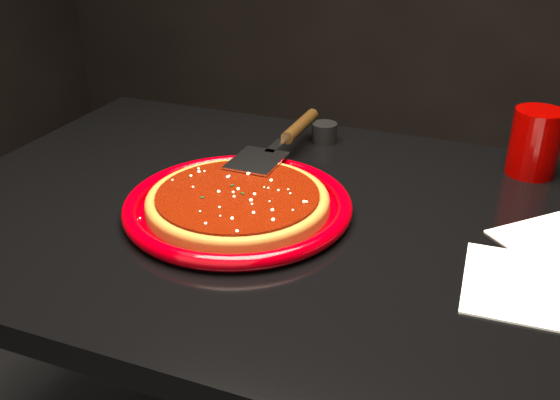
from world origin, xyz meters
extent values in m
cube|color=black|center=(0.00, 0.00, 0.38)|extent=(1.20, 0.80, 0.75)
cylinder|color=#830005|center=(-0.08, -0.04, 0.76)|extent=(0.41, 0.41, 0.03)
cylinder|color=brown|center=(-0.08, -0.04, 0.77)|extent=(0.33, 0.33, 0.01)
torus|color=brown|center=(-0.08, -0.04, 0.77)|extent=(0.33, 0.33, 0.02)
cylinder|color=#5F0D00|center=(-0.08, -0.04, 0.78)|extent=(0.29, 0.29, 0.01)
cylinder|color=#840100|center=(0.35, 0.29, 0.81)|extent=(0.11, 0.11, 0.12)
cube|color=white|center=(0.36, -0.09, 0.75)|extent=(0.18, 0.18, 0.00)
cube|color=white|center=(0.39, 0.04, 0.75)|extent=(0.21, 0.21, 0.00)
cylinder|color=black|center=(-0.05, 0.30, 0.77)|extent=(0.06, 0.06, 0.04)
camera|label=1|loc=(0.30, -0.83, 1.22)|focal=40.00mm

